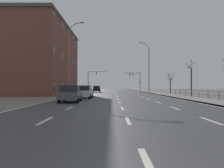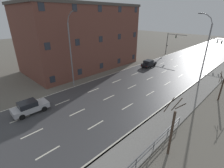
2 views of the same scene
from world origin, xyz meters
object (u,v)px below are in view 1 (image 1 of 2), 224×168
(car_far_left, at_px, (83,92))
(traffic_signal_left, at_px, (91,78))
(car_mid_centre, at_px, (96,89))
(street_lamp_midground, at_px, (148,68))
(car_distant, at_px, (69,94))
(traffic_signal_right, at_px, (135,78))
(brick_building, at_px, (34,60))
(street_lamp_left_bank, at_px, (68,60))

(car_far_left, bearing_deg, traffic_signal_left, 95.15)
(car_far_left, height_order, car_mid_centre, same)
(street_lamp_midground, bearing_deg, car_distant, -112.03)
(traffic_signal_right, height_order, traffic_signal_left, traffic_signal_left)
(traffic_signal_left, relative_size, brick_building, 0.25)
(street_lamp_left_bank, bearing_deg, traffic_signal_left, 88.96)
(car_far_left, distance_m, car_mid_centre, 26.37)
(street_lamp_left_bank, distance_m, traffic_signal_right, 36.18)
(car_far_left, xyz_separation_m, car_distant, (-0.49, -6.39, 0.00))
(traffic_signal_left, bearing_deg, car_far_left, -86.07)
(car_distant, bearing_deg, street_lamp_left_bank, 98.72)
(brick_building, bearing_deg, traffic_signal_right, 49.14)
(car_mid_centre, bearing_deg, traffic_signal_left, 97.27)
(traffic_signal_right, bearing_deg, car_distant, -103.10)
(traffic_signal_right, relative_size, car_far_left, 1.39)
(car_far_left, distance_m, brick_building, 20.62)
(traffic_signal_right, distance_m, car_distant, 49.52)
(street_lamp_left_bank, bearing_deg, car_far_left, -68.03)
(car_distant, height_order, brick_building, brick_building)
(traffic_signal_left, bearing_deg, brick_building, -108.91)
(street_lamp_midground, xyz_separation_m, car_far_left, (-11.50, -23.23, -4.75))
(traffic_signal_left, xyz_separation_m, brick_building, (-8.55, -24.96, 2.50))
(car_far_left, xyz_separation_m, car_mid_centre, (-0.30, 26.37, 0.00))
(street_lamp_midground, distance_m, traffic_signal_right, 18.60)
(street_lamp_midground, bearing_deg, traffic_signal_left, 128.61)
(street_lamp_left_bank, xyz_separation_m, brick_building, (-7.96, 7.73, 0.88))
(street_lamp_midground, relative_size, street_lamp_left_bank, 0.97)
(street_lamp_midground, xyz_separation_m, car_distant, (-11.99, -29.62, -4.75))
(car_mid_centre, height_order, brick_building, brick_building)
(street_lamp_midground, distance_m, car_distant, 32.31)
(car_mid_centre, bearing_deg, street_lamp_left_bank, -102.34)
(street_lamp_midground, height_order, traffic_signal_left, street_lamp_midground)
(street_lamp_midground, xyz_separation_m, car_mid_centre, (-11.80, 3.14, -4.75))
(street_lamp_left_bank, relative_size, brick_building, 0.48)
(traffic_signal_left, xyz_separation_m, car_far_left, (2.83, -41.17, -3.26))
(traffic_signal_right, relative_size, car_mid_centre, 1.38)
(traffic_signal_right, distance_m, car_mid_centre, 19.17)
(car_far_left, relative_size, brick_building, 0.17)
(street_lamp_midground, xyz_separation_m, street_lamp_left_bank, (-14.92, -14.75, 0.13))
(traffic_signal_right, xyz_separation_m, brick_building, (-22.09, -25.54, 2.61))
(street_lamp_midground, relative_size, traffic_signal_right, 1.97)
(street_lamp_midground, height_order, car_distant, street_lamp_midground)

